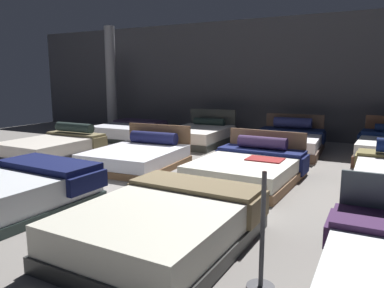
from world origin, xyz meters
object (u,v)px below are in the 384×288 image
Objects in this scene: bed_4 at (53,147)px; bed_8 at (129,131)px; bed_2 at (164,224)px; price_sign at (262,239)px; bed_1 at (13,192)px; bed_5 at (138,156)px; bed_10 at (287,142)px; bed_6 at (249,168)px; support_pillar at (111,79)px; bed_9 at (198,136)px.

bed_4 is 1.02× the size of bed_8.
bed_2 is 1.95× the size of price_sign.
price_sign is at bearing -46.77° from bed_8.
bed_4 is (-4.71, 2.80, -0.02)m from bed_2.
bed_5 is at bearing 92.51° from bed_1.
bed_5 is 0.92× the size of bed_10.
bed_2 is at bearing -86.74° from bed_6.
bed_2 is 1.05× the size of bed_4.
bed_6 reaches higher than bed_4.
bed_2 is 5.48m from bed_4.
bed_10 is at bearing 32.46° from bed_4.
bed_10 is at bearing 70.38° from bed_1.
bed_8 is 0.92× the size of bed_10.
bed_2 is 2.88m from bed_6.
bed_2 is at bearing -47.36° from support_pillar.
price_sign reaches higher than bed_4.
bed_4 is 0.98× the size of bed_9.
bed_9 reaches higher than bed_5.
bed_10 is 6.16m from price_sign.
bed_4 is 4.81m from support_pillar.
price_sign is (1.15, -0.32, 0.20)m from bed_2.
bed_8 is at bearing 126.30° from bed_5.
bed_10 reaches higher than bed_5.
bed_1 is 2.38m from bed_2.
bed_9 reaches higher than bed_6.
bed_8 is at bearing 131.34° from bed_2.
support_pillar reaches higher than bed_8.
bed_8 is at bearing 134.41° from price_sign.
price_sign is at bearing -2.59° from bed_1.
bed_5 reaches higher than bed_2.
bed_9 reaches higher than bed_1.
bed_6 is 5.47m from bed_8.
bed_5 reaches higher than bed_8.
bed_8 is at bearing 177.19° from bed_10.
price_sign is (5.86, -3.11, 0.22)m from bed_4.
bed_9 reaches higher than bed_2.
bed_8 is 2.28m from bed_9.
bed_9 is 0.96× the size of bed_10.
bed_9 is at bearing 120.83° from price_sign.
bed_2 is (2.38, 0.00, -0.01)m from bed_1.
bed_8 is 8.42m from price_sign.
bed_9 is 7.04m from price_sign.
bed_8 is (-0.03, 2.90, 0.00)m from bed_4.
bed_9 is 4.46m from support_pillar.
bed_4 reaches higher than bed_8.
bed_4 is at bearing -176.77° from bed_6.
bed_2 is 0.99× the size of bed_10.
bed_6 is at bearing 1.38° from bed_4.
bed_5 is 4.73m from price_sign.
bed_6 is (2.32, 2.89, -0.03)m from bed_1.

